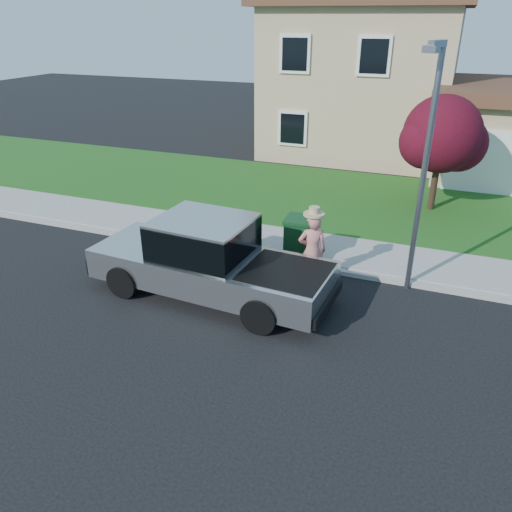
{
  "coord_description": "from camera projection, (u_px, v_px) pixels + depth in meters",
  "views": [
    {
      "loc": [
        4.22,
        -8.53,
        6.02
      ],
      "look_at": [
        0.62,
        0.77,
        1.2
      ],
      "focal_mm": 35.0,
      "sensor_mm": 36.0,
      "label": 1
    }
  ],
  "objects": [
    {
      "name": "woman",
      "position": [
        312.0,
        250.0,
        11.9
      ],
      "size": [
        0.8,
        0.67,
        2.06
      ],
      "rotation": [
        0.0,
        0.0,
        3.52
      ],
      "color": "tan",
      "rests_on": "ground"
    },
    {
      "name": "ground",
      "position": [
        218.0,
        314.0,
        11.15
      ],
      "size": [
        80.0,
        80.0,
        0.0
      ],
      "primitive_type": "plane",
      "color": "black",
      "rests_on": "ground"
    },
    {
      "name": "house",
      "position": [
        391.0,
        84.0,
        23.1
      ],
      "size": [
        14.0,
        11.3,
        6.85
      ],
      "color": "tan",
      "rests_on": "ground"
    },
    {
      "name": "lawn",
      "position": [
        343.0,
        199.0,
        17.94
      ],
      "size": [
        40.0,
        7.0,
        0.1
      ],
      "primitive_type": "cube",
      "color": "#144615",
      "rests_on": "ground"
    },
    {
      "name": "curb",
      "position": [
        298.0,
        264.0,
        13.23
      ],
      "size": [
        40.0,
        0.2,
        0.12
      ],
      "primitive_type": "cube",
      "color": "gray",
      "rests_on": "ground"
    },
    {
      "name": "ornamental_tree",
      "position": [
        443.0,
        138.0,
        15.9
      ],
      "size": [
        2.73,
        2.46,
        3.75
      ],
      "color": "black",
      "rests_on": "lawn"
    },
    {
      "name": "sidewalk",
      "position": [
        310.0,
        248.0,
        14.15
      ],
      "size": [
        40.0,
        2.0,
        0.15
      ],
      "primitive_type": "cube",
      "color": "gray",
      "rests_on": "ground"
    },
    {
      "name": "pickup_truck",
      "position": [
        209.0,
        261.0,
        11.54
      ],
      "size": [
        5.94,
        2.44,
        1.91
      ],
      "rotation": [
        0.0,
        0.0,
        -0.07
      ],
      "color": "black",
      "rests_on": "ground"
    },
    {
      "name": "trash_bin",
      "position": [
        299.0,
        238.0,
        13.13
      ],
      "size": [
        0.75,
        0.85,
        1.15
      ],
      "rotation": [
        0.0,
        0.0,
        0.05
      ],
      "color": "#103B1A",
      "rests_on": "sidewalk"
    },
    {
      "name": "street_lamp",
      "position": [
        425.0,
        160.0,
        10.79
      ],
      "size": [
        0.43,
        0.73,
        5.59
      ],
      "rotation": [
        0.0,
        0.0,
        -0.36
      ],
      "color": "slate",
      "rests_on": "ground"
    }
  ]
}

